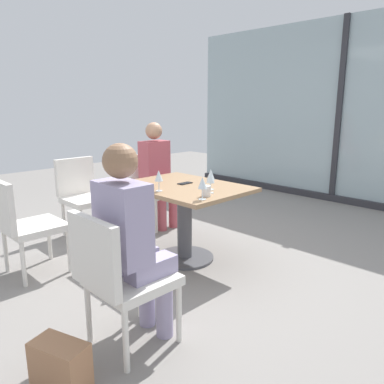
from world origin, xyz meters
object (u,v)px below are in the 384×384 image
at_px(chair_front_right, 118,274).
at_px(coffee_cup, 206,191).
at_px(person_far_left, 158,170).
at_px(wine_glass_2, 210,178).
at_px(wine_glass_0, 159,176).
at_px(cell_phone_on_table, 185,183).
at_px(dining_table_main, 185,206).
at_px(person_front_right, 132,236).
at_px(chair_side_end, 82,192).
at_px(wine_glass_3, 211,175).
at_px(wine_glass_1, 202,183).
at_px(chair_far_left, 153,185).
at_px(chair_front_left, 23,221).
at_px(handbag_0, 61,367).
at_px(handbag_1, 125,221).

relative_size(chair_front_right, coffee_cup, 9.67).
distance_m(person_far_left, wine_glass_2, 1.46).
height_order(wine_glass_0, cell_phone_on_table, wine_glass_0).
distance_m(dining_table_main, person_front_right, 1.34).
bearing_deg(chair_side_end, dining_table_main, 13.59).
bearing_deg(wine_glass_3, cell_phone_on_table, 177.05).
distance_m(person_far_left, cell_phone_on_table, 1.01).
bearing_deg(wine_glass_3, chair_front_right, -71.61).
xyz_separation_m(wine_glass_1, coffee_cup, (-0.05, 0.10, -0.09)).
xyz_separation_m(chair_front_right, wine_glass_1, (-0.23, 0.96, 0.37)).
relative_size(wine_glass_0, wine_glass_2, 1.00).
xyz_separation_m(chair_far_left, wine_glass_1, (1.56, -0.75, 0.37)).
xyz_separation_m(wine_glass_2, cell_phone_on_table, (-0.43, 0.11, -0.13)).
relative_size(chair_front_left, person_far_left, 0.69).
height_order(chair_front_left, person_far_left, person_far_left).
distance_m(chair_front_right, wine_glass_3, 1.38).
height_order(person_far_left, cell_phone_on_table, person_far_left).
height_order(person_far_left, coffee_cup, person_far_left).
bearing_deg(handbag_0, chair_side_end, 129.35).
xyz_separation_m(person_front_right, wine_glass_3, (-0.42, 1.16, 0.16)).
relative_size(wine_glass_1, wine_glass_2, 1.00).
bearing_deg(chair_front_left, dining_table_main, 59.78).
relative_size(coffee_cup, cell_phone_on_table, 0.62).
bearing_deg(wine_glass_0, person_front_right, -48.75).
height_order(cell_phone_on_table, handbag_0, cell_phone_on_table).
distance_m(wine_glass_3, handbag_1, 1.50).
bearing_deg(chair_front_right, person_front_right, 90.00).
height_order(dining_table_main, chair_front_right, chair_front_right).
relative_size(chair_far_left, wine_glass_2, 4.70).
height_order(coffee_cup, handbag_0, coffee_cup).
bearing_deg(wine_glass_1, chair_front_left, -141.24).
height_order(chair_front_left, chair_side_end, same).
xyz_separation_m(dining_table_main, handbag_0, (0.79, -1.65, -0.39)).
bearing_deg(person_front_right, wine_glass_3, 110.00).
xyz_separation_m(chair_front_right, wine_glass_0, (-0.70, 0.91, 0.37)).
height_order(person_front_right, wine_glass_2, person_front_right).
bearing_deg(chair_side_end, handbag_0, -32.03).
relative_size(chair_front_right, wine_glass_2, 4.70).
bearing_deg(wine_glass_0, dining_table_main, 92.34).
bearing_deg(chair_side_end, chair_front_right, -23.84).
bearing_deg(wine_glass_2, person_far_left, 158.10).
distance_m(chair_far_left, chair_side_end, 0.85).
xyz_separation_m(chair_side_end, coffee_cup, (1.77, 0.15, 0.28)).
xyz_separation_m(chair_front_left, handbag_1, (-0.31, 1.25, -0.36)).
xyz_separation_m(chair_front_left, person_front_right, (1.43, 0.11, 0.20)).
xyz_separation_m(person_far_left, handbag_0, (1.76, -2.14, -0.56)).
relative_size(chair_far_left, handbag_0, 2.90).
distance_m(chair_front_left, wine_glass_1, 1.58).
relative_size(dining_table_main, chair_front_right, 1.31).
bearing_deg(dining_table_main, coffee_cup, -21.22).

